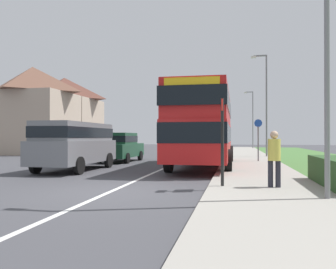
{
  "coord_description": "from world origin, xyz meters",
  "views": [
    {
      "loc": [
        3.37,
        -9.05,
        1.5
      ],
      "look_at": [
        0.73,
        4.39,
        1.6
      ],
      "focal_mm": 36.89,
      "sensor_mm": 36.0,
      "label": 1
    }
  ],
  "objects": [
    {
      "name": "ground_plane",
      "position": [
        0.0,
        0.0,
        0.0
      ],
      "size": [
        120.0,
        120.0,
        0.0
      ],
      "primitive_type": "plane",
      "color": "#424247"
    },
    {
      "name": "lane_marking_centre",
      "position": [
        0.0,
        8.0,
        0.0
      ],
      "size": [
        0.14,
        60.0,
        0.01
      ],
      "primitive_type": "cube",
      "color": "silver",
      "rests_on": "ground_plane"
    },
    {
      "name": "pavement_near_side",
      "position": [
        4.2,
        6.0,
        0.06
      ],
      "size": [
        3.2,
        68.0,
        0.12
      ],
      "primitive_type": "cube",
      "color": "#9E998E",
      "rests_on": "ground_plane"
    },
    {
      "name": "double_decker_bus",
      "position": [
        1.82,
        7.98,
        2.14
      ],
      "size": [
        2.8,
        9.74,
        3.7
      ],
      "color": "red",
      "rests_on": "ground_plane"
    },
    {
      "name": "parked_van_grey",
      "position": [
        -3.71,
        5.37,
        1.28
      ],
      "size": [
        2.11,
        5.22,
        2.14
      ],
      "color": "slate",
      "rests_on": "ground_plane"
    },
    {
      "name": "parked_car_dark_green",
      "position": [
        -3.5,
        10.92,
        0.95
      ],
      "size": [
        1.89,
        4.45,
        1.75
      ],
      "color": "#19472D",
      "rests_on": "ground_plane"
    },
    {
      "name": "pedestrian_at_stop",
      "position": [
        4.41,
        0.81,
        0.98
      ],
      "size": [
        0.34,
        0.34,
        1.67
      ],
      "color": "#23232D",
      "rests_on": "ground_plane"
    },
    {
      "name": "bus_stop_sign",
      "position": [
        3.0,
        0.8,
        1.54
      ],
      "size": [
        0.09,
        0.52,
        2.6
      ],
      "color": "black",
      "rests_on": "ground_plane"
    },
    {
      "name": "cycle_route_sign",
      "position": [
        4.65,
        11.41,
        1.43
      ],
      "size": [
        0.44,
        0.08,
        2.52
      ],
      "color": "slate",
      "rests_on": "ground_plane"
    },
    {
      "name": "street_lamp_mid",
      "position": [
        5.44,
        16.46,
        4.24
      ],
      "size": [
        1.14,
        0.2,
        7.39
      ],
      "color": "slate",
      "rests_on": "ground_plane"
    },
    {
      "name": "street_lamp_far",
      "position": [
        5.39,
        35.34,
        4.15
      ],
      "size": [
        1.14,
        0.2,
        7.2
      ],
      "color": "slate",
      "rests_on": "ground_plane"
    },
    {
      "name": "house_terrace_far_side",
      "position": [
        -14.31,
        21.46,
        3.87
      ],
      "size": [
        6.65,
        11.43,
        7.73
      ],
      "color": "tan",
      "rests_on": "ground_plane"
    }
  ]
}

